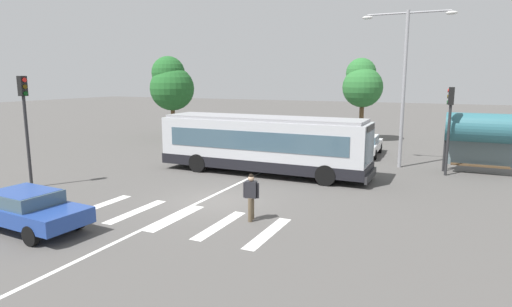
{
  "coord_description": "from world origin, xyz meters",
  "views": [
    {
      "loc": [
        8.81,
        -14.93,
        5.04
      ],
      "look_at": [
        -0.12,
        4.39,
        1.3
      ],
      "focal_mm": 30.02,
      "sensor_mm": 36.0,
      "label": 1
    }
  ],
  "objects": [
    {
      "name": "ground_plane",
      "position": [
        0.0,
        0.0,
        0.0
      ],
      "size": [
        160.0,
        160.0,
        0.0
      ],
      "primitive_type": "plane",
      "color": "#514F4C"
    },
    {
      "name": "city_transit_bus",
      "position": [
        -0.29,
        5.65,
        1.59
      ],
      "size": [
        11.4,
        2.65,
        3.06
      ],
      "color": "black",
      "rests_on": "ground_plane"
    },
    {
      "name": "pedestrian_crossing_street",
      "position": [
        2.46,
        -1.62,
        0.97
      ],
      "size": [
        0.57,
        0.43,
        1.72
      ],
      "color": "brown",
      "rests_on": "ground_plane"
    },
    {
      "name": "foreground_sedan",
      "position": [
        -3.97,
        -5.64,
        0.77
      ],
      "size": [
        4.61,
        2.12,
        1.35
      ],
      "color": "black",
      "rests_on": "ground_plane"
    },
    {
      "name": "parked_car_charcoal",
      "position": [
        -4.45,
        13.63,
        0.77
      ],
      "size": [
        1.92,
        4.53,
        1.35
      ],
      "color": "black",
      "rests_on": "ground_plane"
    },
    {
      "name": "parked_car_red",
      "position": [
        -1.82,
        13.82,
        0.77
      ],
      "size": [
        2.01,
        4.57,
        1.35
      ],
      "color": "black",
      "rests_on": "ground_plane"
    },
    {
      "name": "parked_car_teal",
      "position": [
        1.02,
        14.04,
        0.77
      ],
      "size": [
        2.0,
        4.56,
        1.35
      ],
      "color": "black",
      "rests_on": "ground_plane"
    },
    {
      "name": "parked_car_white",
      "position": [
        3.61,
        13.49,
        0.77
      ],
      "size": [
        2.0,
        4.57,
        1.35
      ],
      "color": "black",
      "rests_on": "ground_plane"
    },
    {
      "name": "traffic_light_near_corner",
      "position": [
        -8.96,
        -1.63,
        3.43
      ],
      "size": [
        0.33,
        0.32,
        5.16
      ],
      "color": "#28282B",
      "rests_on": "ground_plane"
    },
    {
      "name": "traffic_light_far_corner",
      "position": [
        8.63,
        9.26,
        3.1
      ],
      "size": [
        0.33,
        0.32,
        4.61
      ],
      "color": "#28282B",
      "rests_on": "ground_plane"
    },
    {
      "name": "bus_stop_shelter",
      "position": [
        10.27,
        10.37,
        2.42
      ],
      "size": [
        3.67,
        1.54,
        3.25
      ],
      "color": "#28282B",
      "rests_on": "ground_plane"
    },
    {
      "name": "twin_arm_street_lamp",
      "position": [
        6.17,
        10.45,
        5.41
      ],
      "size": [
        4.93,
        0.32,
        8.7
      ],
      "color": "#939399",
      "rests_on": "ground_plane"
    },
    {
      "name": "background_tree_left",
      "position": [
        -13.18,
        15.41,
        4.57
      ],
      "size": [
        3.74,
        3.74,
        6.91
      ],
      "color": "brown",
      "rests_on": "ground_plane"
    },
    {
      "name": "background_tree_right",
      "position": [
        1.94,
        20.33,
        4.66
      ],
      "size": [
        3.22,
        3.22,
        6.68
      ],
      "color": "brown",
      "rests_on": "ground_plane"
    },
    {
      "name": "crosswalk_painted_stripes",
      "position": [
        -0.16,
        -2.53,
        0.0
      ],
      "size": [
        7.81,
        3.18,
        0.01
      ],
      "color": "silver",
      "rests_on": "ground_plane"
    },
    {
      "name": "lane_center_line",
      "position": [
        -0.48,
        2.0,
        0.0
      ],
      "size": [
        0.16,
        24.0,
        0.01
      ],
      "primitive_type": "cube",
      "color": "silver",
      "rests_on": "ground_plane"
    }
  ]
}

